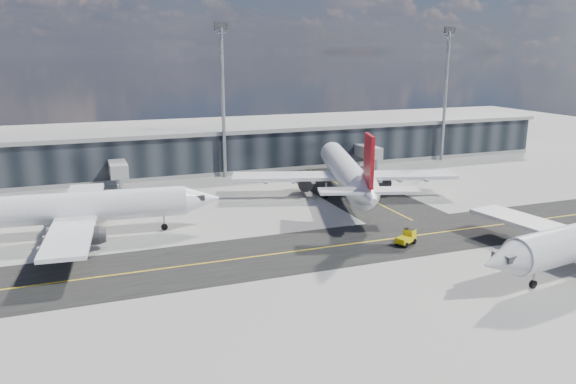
# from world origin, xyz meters

# --- Properties ---
(ground) EXTENTS (300.00, 300.00, 0.00)m
(ground) POSITION_xyz_m (0.00, 0.00, 0.00)
(ground) COLOR gray
(ground) RESTS_ON ground
(taxiway_lanes) EXTENTS (180.00, 63.00, 0.03)m
(taxiway_lanes) POSITION_xyz_m (3.91, 10.74, 0.01)
(taxiway_lanes) COLOR black
(taxiway_lanes) RESTS_ON ground
(terminal_concourse) EXTENTS (152.00, 19.80, 8.80)m
(terminal_concourse) POSITION_xyz_m (0.04, 54.93, 4.09)
(terminal_concourse) COLOR black
(terminal_concourse) RESTS_ON ground
(floodlight_masts) EXTENTS (102.50, 0.70, 28.90)m
(floodlight_masts) POSITION_xyz_m (0.00, 48.00, 15.61)
(floodlight_masts) COLOR gray
(floodlight_masts) RESTS_ON ground
(airliner_af) EXTENTS (40.36, 34.47, 11.95)m
(airliner_af) POSITION_xyz_m (-28.77, 19.48, 3.95)
(airliner_af) COLOR white
(airliner_af) RESTS_ON ground
(airliner_redtail) EXTENTS (37.58, 43.59, 13.17)m
(airliner_redtail) POSITION_xyz_m (14.87, 25.46, 4.35)
(airliner_redtail) COLOR white
(airliner_redtail) RESTS_ON ground
(baggage_tug) EXTENTS (3.29, 2.59, 1.86)m
(baggage_tug) POSITION_xyz_m (11.64, 1.53, 0.93)
(baggage_tug) COLOR yellow
(baggage_tug) RESTS_ON ground
(service_van) EXTENTS (2.60, 5.29, 1.44)m
(service_van) POSITION_xyz_m (14.13, 40.63, 0.72)
(service_van) COLOR white
(service_van) RESTS_ON ground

